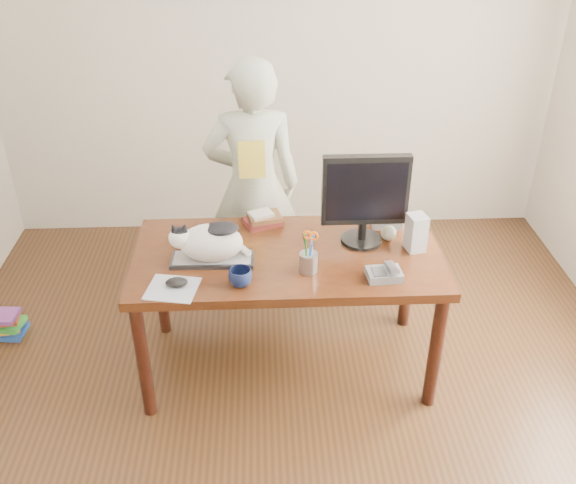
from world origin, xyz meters
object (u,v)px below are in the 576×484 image
at_px(keyboard, 212,259).
at_px(phone, 385,273).
at_px(book_stack, 263,219).
at_px(coffee_mug, 240,277).
at_px(calculator, 385,217).
at_px(baseball, 389,233).
at_px(speaker, 416,233).
at_px(person, 253,187).
at_px(cat, 208,241).
at_px(monitor, 365,195).
at_px(mouse, 177,282).
at_px(book_pile_b, 3,324).
at_px(desk, 287,269).
at_px(pen_cup, 309,260).

distance_m(keyboard, phone, 0.87).
bearing_deg(book_stack, coffee_mug, -119.94).
xyz_separation_m(keyboard, calculator, (0.95, 0.37, 0.02)).
xyz_separation_m(baseball, book_stack, (-0.67, 0.20, -0.01)).
bearing_deg(speaker, person, 128.21).
xyz_separation_m(cat, baseball, (0.94, 0.18, -0.08)).
height_order(monitor, speaker, monitor).
height_order(coffee_mug, book_stack, coffee_mug).
height_order(mouse, book_pile_b, mouse).
xyz_separation_m(coffee_mug, baseball, (0.78, 0.39, -0.00)).
height_order(phone, calculator, phone).
height_order(keyboard, coffee_mug, coffee_mug).
relative_size(keyboard, book_stack, 1.81).
bearing_deg(person, phone, 120.73).
bearing_deg(person, book_stack, 94.91).
relative_size(keyboard, mouse, 3.60).
xyz_separation_m(desk, mouse, (-0.54, -0.35, 0.17)).
relative_size(cat, coffee_mug, 3.62).
distance_m(desk, speaker, 0.71).
distance_m(person, book_pile_b, 1.74).
bearing_deg(mouse, speaker, 24.08).
relative_size(desk, pen_cup, 6.84).
bearing_deg(calculator, speaker, -68.34).
xyz_separation_m(monitor, phone, (0.06, -0.33, -0.26)).
relative_size(coffee_mug, calculator, 0.51).
relative_size(coffee_mug, phone, 0.64).
distance_m(pen_cup, calculator, 0.68).
relative_size(monitor, phone, 2.86).
distance_m(desk, baseball, 0.58).
relative_size(pen_cup, phone, 1.33).
height_order(mouse, person, person).
distance_m(keyboard, baseball, 0.95).
bearing_deg(person, pen_cup, 103.99).
xyz_separation_m(pen_cup, mouse, (-0.64, -0.10, -0.04)).
distance_m(desk, person, 0.67).
bearing_deg(coffee_mug, desk, 56.00).
height_order(cat, book_stack, cat).
relative_size(phone, book_stack, 0.75).
bearing_deg(mouse, book_stack, 65.19).
distance_m(calculator, person, 0.84).
height_order(monitor, baseball, monitor).
distance_m(monitor, book_pile_b, 2.34).
bearing_deg(keyboard, book_stack, 56.52).
bearing_deg(keyboard, person, 76.40).
bearing_deg(coffee_mug, calculator, 36.30).
bearing_deg(book_pile_b, person, 12.64).
height_order(desk, mouse, mouse).
bearing_deg(baseball, book_pile_b, 174.10).
relative_size(pen_cup, person, 0.15).
height_order(desk, calculator, calculator).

